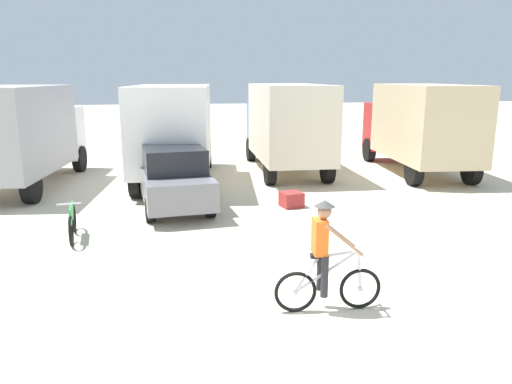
{
  "coord_description": "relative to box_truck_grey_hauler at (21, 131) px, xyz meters",
  "views": [
    {
      "loc": [
        -1.51,
        -7.07,
        3.65
      ],
      "look_at": [
        0.2,
        3.6,
        1.1
      ],
      "focal_mm": 34.53,
      "sensor_mm": 36.0,
      "label": 1
    }
  ],
  "objects": [
    {
      "name": "sedan_parked",
      "position": [
        4.94,
        -3.49,
        -0.99
      ],
      "size": [
        2.26,
        4.38,
        1.76
      ],
      "color": "slate",
      "rests_on": "ground"
    },
    {
      "name": "box_truck_tan_camper",
      "position": [
        14.17,
        0.31,
        0.0
      ],
      "size": [
        2.86,
        6.91,
        3.35
      ],
      "color": "#CCB78E",
      "rests_on": "ground"
    },
    {
      "name": "supply_crate",
      "position": [
        8.24,
        -3.95,
        -1.66
      ],
      "size": [
        0.68,
        0.67,
        0.43
      ],
      "primitive_type": "cube",
      "rotation": [
        0.0,
        0.0,
        0.24
      ],
      "color": "#9E2D2D",
      "rests_on": "ground"
    },
    {
      "name": "box_truck_cream_rv",
      "position": [
        9.23,
        1.31,
        0.0
      ],
      "size": [
        2.48,
        6.79,
        3.35
      ],
      "color": "beige",
      "rests_on": "ground"
    },
    {
      "name": "cyclist_orange_shirt",
      "position": [
        7.3,
        -10.28,
        -1.03
      ],
      "size": [
        1.73,
        0.52,
        1.82
      ],
      "color": "black",
      "rests_on": "ground"
    },
    {
      "name": "bicycle_spare",
      "position": [
        2.64,
        -5.94,
        -1.48
      ],
      "size": [
        0.5,
        1.72,
        0.97
      ],
      "color": "black",
      "rests_on": "ground"
    },
    {
      "name": "box_truck_grey_hauler",
      "position": [
        0.0,
        0.0,
        0.0
      ],
      "size": [
        2.97,
        6.94,
        3.35
      ],
      "color": "#9E9EA3",
      "rests_on": "ground"
    },
    {
      "name": "ground_plane",
      "position": [
        6.6,
        -10.17,
        -1.87
      ],
      "size": [
        120.0,
        120.0,
        0.0
      ],
      "primitive_type": "plane",
      "color": "beige"
    },
    {
      "name": "box_truck_avon_van",
      "position": [
        4.99,
        0.08,
        0.0
      ],
      "size": [
        2.95,
        6.93,
        3.35
      ],
      "color": "white",
      "rests_on": "ground"
    }
  ]
}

